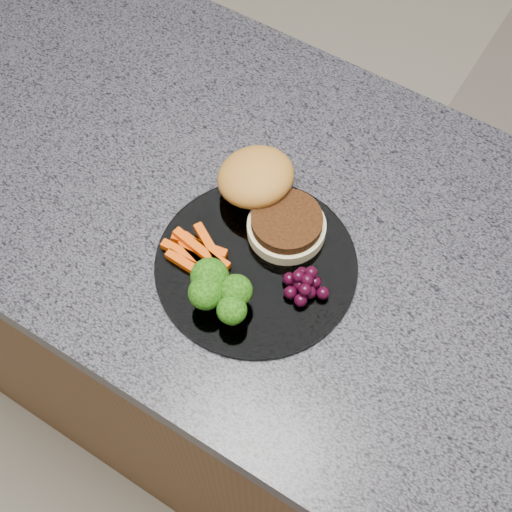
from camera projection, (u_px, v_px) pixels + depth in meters
The scene contains 7 objects.
island_cabinet at pixel (252, 339), 1.37m from camera, with size 1.20×0.60×0.86m, color brown.
countertop at pixel (250, 212), 0.98m from camera, with size 1.20×0.60×0.04m, color #4F4E58.
plate at pixel (256, 265), 0.91m from camera, with size 0.26×0.26×0.01m, color white.
burger at pixel (266, 196), 0.93m from camera, with size 0.18×0.15×0.06m.
carrot_sticks at pixel (199, 254), 0.91m from camera, with size 0.10×0.06×0.02m.
broccoli at pixel (218, 290), 0.85m from camera, with size 0.09×0.07×0.06m.
grape_bunch at pixel (304, 285), 0.88m from camera, with size 0.06×0.05×0.03m.
Camera 1 is at (0.29, -0.45, 1.70)m, focal length 50.00 mm.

